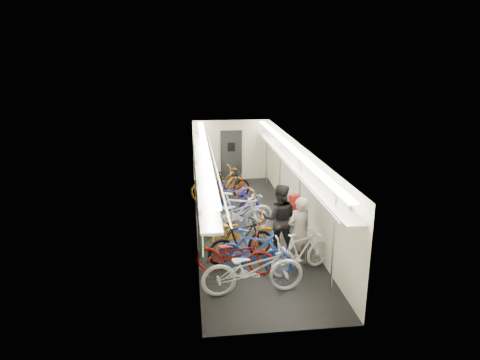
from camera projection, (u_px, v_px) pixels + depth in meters
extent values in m
plane|color=black|center=(248.00, 226.00, 12.55)|extent=(10.00, 10.00, 0.00)
plane|color=white|center=(248.00, 146.00, 11.87)|extent=(10.00, 10.00, 0.00)
plane|color=beige|center=(195.00, 189.00, 12.04)|extent=(0.00, 10.00, 10.00)
plane|color=beige|center=(299.00, 186.00, 12.38)|extent=(0.00, 10.00, 10.00)
plane|color=beige|center=(231.00, 150.00, 16.97)|extent=(3.00, 0.00, 3.00)
plane|color=beige|center=(287.00, 272.00, 7.45)|extent=(3.00, 0.00, 3.00)
cube|color=black|center=(200.00, 233.00, 8.98)|extent=(0.06, 1.10, 0.80)
cube|color=#79B850|center=(202.00, 233.00, 8.99)|extent=(0.02, 0.96, 0.66)
cube|color=black|center=(198.00, 199.00, 11.08)|extent=(0.06, 1.10, 0.80)
cube|color=#79B850|center=(199.00, 199.00, 11.08)|extent=(0.02, 0.96, 0.66)
cube|color=black|center=(196.00, 176.00, 13.17)|extent=(0.06, 1.10, 0.80)
cube|color=#79B850|center=(197.00, 176.00, 13.18)|extent=(0.02, 0.96, 0.66)
cube|color=black|center=(195.00, 159.00, 15.27)|extent=(0.06, 1.10, 0.80)
cube|color=#79B850|center=(196.00, 159.00, 15.28)|extent=(0.02, 0.96, 0.66)
cube|color=yellow|center=(199.00, 212.00, 10.02)|extent=(0.02, 0.22, 0.30)
cube|color=yellow|center=(197.00, 185.00, 12.11)|extent=(0.02, 0.22, 0.30)
cube|color=yellow|center=(196.00, 166.00, 14.21)|extent=(0.02, 0.22, 0.30)
cube|color=black|center=(231.00, 155.00, 16.97)|extent=(0.85, 0.08, 2.00)
cube|color=#999BA0|center=(203.00, 164.00, 11.86)|extent=(0.40, 9.70, 0.05)
cube|color=#999BA0|center=(293.00, 162.00, 12.15)|extent=(0.40, 9.70, 0.05)
cylinder|color=silver|center=(214.00, 160.00, 11.87)|extent=(0.04, 9.70, 0.04)
cylinder|color=silver|center=(282.00, 159.00, 12.08)|extent=(0.04, 9.70, 0.04)
cube|color=white|center=(205.00, 149.00, 11.75)|extent=(0.18, 9.60, 0.04)
cube|color=white|center=(291.00, 147.00, 12.02)|extent=(0.18, 9.60, 0.04)
cylinder|color=silver|center=(334.00, 240.00, 8.73)|extent=(0.05, 0.05, 2.38)
cylinder|color=silver|center=(300.00, 197.00, 11.40)|extent=(0.05, 0.05, 2.38)
cylinder|color=silver|center=(280.00, 172.00, 13.78)|extent=(0.05, 0.05, 2.38)
cylinder|color=silver|center=(267.00, 155.00, 16.16)|extent=(0.05, 0.05, 2.38)
imported|color=silver|center=(253.00, 269.00, 8.88)|extent=(2.20, 0.87, 1.13)
imported|color=#1A38A1|center=(254.00, 252.00, 9.71)|extent=(1.83, 1.17, 1.07)
imported|color=maroon|center=(235.00, 254.00, 9.73)|extent=(1.90, 1.02, 0.95)
imported|color=black|center=(241.00, 241.00, 10.32)|extent=(1.83, 1.09, 1.06)
imported|color=#B86611|center=(240.00, 233.00, 10.76)|extent=(2.12, 0.94, 1.08)
imported|color=silver|center=(237.00, 212.00, 12.12)|extent=(1.91, 1.17, 1.11)
imported|color=#ADADB2|center=(237.00, 214.00, 11.94)|extent=(2.30, 1.34, 1.14)
imported|color=navy|center=(231.00, 203.00, 12.81)|extent=(2.00, 1.18, 1.16)
imported|color=maroon|center=(226.00, 191.00, 14.08)|extent=(1.98, 0.73, 1.03)
imported|color=black|center=(228.00, 186.00, 14.63)|extent=(1.83, 1.18, 1.07)
imported|color=orange|center=(218.00, 183.00, 14.90)|extent=(2.18, 1.41, 1.08)
imported|color=silver|center=(301.00, 252.00, 9.80)|extent=(1.71, 1.11, 1.00)
imported|color=gray|center=(299.00, 232.00, 10.03)|extent=(0.73, 0.61, 1.71)
imported|color=black|center=(279.00, 219.00, 10.67)|extent=(1.00, 0.86, 1.80)
cube|color=#AE1911|center=(294.00, 202.00, 10.74)|extent=(0.29, 0.22, 0.38)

